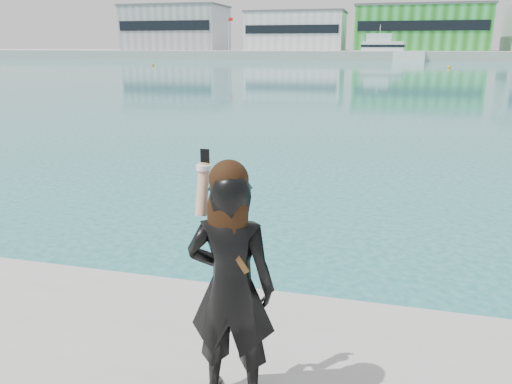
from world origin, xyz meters
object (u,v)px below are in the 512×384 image
motor_yacht (385,51)px  buoy_far (153,66)px  buoy_near (449,68)px  woman (231,281)px

motor_yacht → buoy_far: (-36.93, -37.87, -2.10)m
motor_yacht → buoy_near: bearing=-68.1°
woman → buoy_far: bearing=-67.3°
buoy_far → woman: (37.03, -75.23, 1.72)m
motor_yacht → buoy_far: motor_yacht is taller
buoy_near → buoy_far: size_ratio=1.00×
motor_yacht → buoy_far: bearing=-127.8°
motor_yacht → woman: motor_yacht is taller
buoy_near → woman: 78.46m
motor_yacht → buoy_near: (9.74, -35.26, -2.10)m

